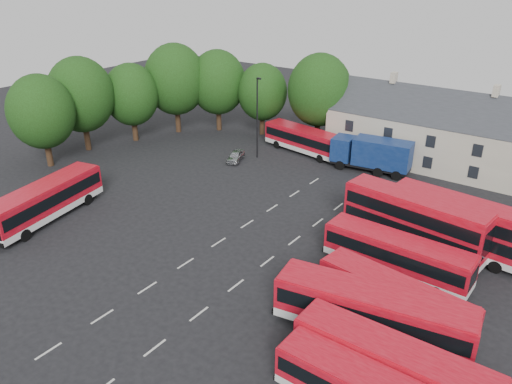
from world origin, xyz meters
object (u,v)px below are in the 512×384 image
bus_west (45,199)px  lamppost (257,116)px  bus_dd_south (414,219)px  box_truck (372,153)px  silver_car (236,156)px

bus_west → lamppost: 25.13m
bus_west → lamppost: size_ratio=1.27×
bus_dd_south → box_truck: bearing=131.8°
bus_west → box_truck: box_truck is taller
bus_dd_south → silver_car: (-23.93, 7.24, -2.08)m
bus_dd_south → silver_car: bus_dd_south is taller
bus_dd_south → box_truck: 16.77m
box_truck → bus_dd_south: bearing=-62.3°
bus_west → silver_car: bearing=-24.4°
silver_car → box_truck: bearing=3.4°
bus_west → lamppost: (6.12, 24.17, 3.11)m
box_truck → lamppost: (-12.91, -3.97, 3.00)m
bus_west → silver_car: bus_west is taller
bus_dd_south → bus_west: (-28.70, -14.44, -0.67)m
silver_car → lamppost: 5.33m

